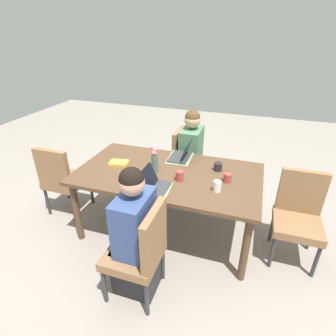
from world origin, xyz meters
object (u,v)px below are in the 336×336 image
object	(u,v)px
dining_table	(168,179)
laptop_far_left_near	(182,155)
chair_near_left_mid	(141,249)
book_red_cover	(119,163)
coffee_mug_near_left	(180,176)
coffee_mug_centre_right	(227,178)
person_near_left_mid	(136,239)
chair_far_left_near	(186,159)
chair_head_left_right_near	(62,177)
flower_vase	(155,158)
laptop_near_left_mid	(153,186)
person_far_left_near	(191,160)
coffee_mug_near_right	(217,186)
chair_head_right_left_far	(298,213)
coffee_mug_centre_left	(218,167)

from	to	relation	value
dining_table	laptop_far_left_near	world-z (taller)	laptop_far_left_near
chair_near_left_mid	book_red_cover	distance (m)	1.10
coffee_mug_near_left	coffee_mug_centre_right	world-z (taller)	coffee_mug_near_left
person_near_left_mid	laptop_far_left_near	distance (m)	1.21
chair_far_left_near	chair_head_left_right_near	distance (m)	1.60
coffee_mug_centre_right	chair_far_left_near	bearing A→B (deg)	125.80
chair_head_left_right_near	laptop_far_left_near	world-z (taller)	laptop_far_left_near
flower_vase	book_red_cover	xyz separation A→B (m)	(-0.43, 0.02, -0.13)
flower_vase	laptop_near_left_mid	size ratio (longest dim) A/B	0.90
chair_far_left_near	coffee_mug_near_left	xyz separation A→B (m)	(0.19, -0.99, 0.29)
flower_vase	book_red_cover	world-z (taller)	flower_vase
person_far_left_near	person_near_left_mid	size ratio (longest dim) A/B	1.00
person_near_left_mid	coffee_mug_near_right	xyz separation A→B (m)	(0.55, 0.61, 0.27)
coffee_mug_near_left	coffee_mug_near_right	xyz separation A→B (m)	(0.38, -0.09, 0.00)
coffee_mug_near_left	book_red_cover	size ratio (longest dim) A/B	0.48
chair_far_left_near	book_red_cover	distance (m)	1.07
chair_far_left_near	coffee_mug_near_left	size ratio (longest dim) A/B	9.43
chair_near_left_mid	laptop_near_left_mid	world-z (taller)	laptop_near_left_mid
laptop_near_left_mid	coffee_mug_centre_right	bearing A→B (deg)	29.67
person_near_left_mid	chair_head_right_left_far	xyz separation A→B (m)	(1.32, 0.86, -0.03)
chair_near_left_mid	laptop_near_left_mid	distance (m)	0.59
chair_head_right_left_far	chair_far_left_near	bearing A→B (deg)	148.27
flower_vase	coffee_mug_centre_right	bearing A→B (deg)	1.31
dining_table	laptop_near_left_mid	xyz separation A→B (m)	(-0.03, -0.36, 0.12)
coffee_mug_centre_right	chair_near_left_mid	bearing A→B (deg)	-122.14
chair_far_left_near	person_near_left_mid	bearing A→B (deg)	-89.34
chair_head_right_left_far	coffee_mug_centre_right	world-z (taller)	chair_head_right_left_far
person_near_left_mid	coffee_mug_near_left	xyz separation A→B (m)	(0.17, 0.69, 0.27)
dining_table	book_red_cover	bearing A→B (deg)	-179.55
person_far_left_near	coffee_mug_centre_left	distance (m)	0.79
chair_far_left_near	flower_vase	size ratio (longest dim) A/B	3.12
person_near_left_mid	flower_vase	bearing A→B (deg)	99.08
chair_far_left_near	laptop_near_left_mid	distance (m)	1.28
chair_near_left_mid	chair_head_right_left_far	size ratio (longest dim) A/B	1.00
coffee_mug_near_left	chair_head_left_right_near	bearing A→B (deg)	178.91
chair_near_left_mid	book_red_cover	world-z (taller)	chair_near_left_mid
dining_table	coffee_mug_near_left	size ratio (longest dim) A/B	19.81
coffee_mug_near_left	coffee_mug_centre_left	bearing A→B (deg)	45.13
chair_head_right_left_far	book_red_cover	distance (m)	1.89
chair_head_right_left_far	laptop_near_left_mid	bearing A→B (deg)	-162.68
dining_table	chair_head_left_right_near	distance (m)	1.32
chair_head_right_left_far	laptop_near_left_mid	xyz separation A→B (m)	(-1.33, -0.42, 0.29)
laptop_near_left_mid	coffee_mug_near_right	distance (m)	0.59
laptop_far_left_near	chair_near_left_mid	bearing A→B (deg)	-89.02
chair_head_left_right_near	laptop_far_left_near	size ratio (longest dim) A/B	2.81
laptop_near_left_mid	coffee_mug_near_right	size ratio (longest dim) A/B	3.14
dining_table	coffee_mug_centre_left	distance (m)	0.54
dining_table	person_far_left_near	bearing A→B (deg)	86.91
laptop_far_left_near	coffee_mug_near_left	distance (m)	0.50
chair_far_left_near	coffee_mug_near_left	world-z (taller)	chair_far_left_near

